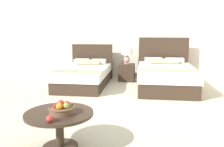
% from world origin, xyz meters
% --- Properties ---
extents(ground_plane, '(10.30, 9.62, 0.02)m').
position_xyz_m(ground_plane, '(0.00, 0.00, -0.01)').
color(ground_plane, beige).
extents(wall_back, '(10.30, 0.12, 2.68)m').
position_xyz_m(wall_back, '(0.00, 3.01, 1.34)').
color(wall_back, silver).
rests_on(wall_back, ground).
extents(bed_near_window, '(1.29, 2.19, 1.06)m').
position_xyz_m(bed_near_window, '(-1.07, 1.67, 0.28)').
color(bed_near_window, '#36281D').
rests_on(bed_near_window, ground).
extents(bed_near_corner, '(1.47, 2.13, 1.28)m').
position_xyz_m(bed_near_corner, '(1.07, 1.67, 0.33)').
color(bed_near_corner, '#36281D').
rests_on(bed_near_corner, ground).
extents(nightstand, '(0.46, 0.41, 0.51)m').
position_xyz_m(nightstand, '(-0.01, 2.44, 0.26)').
color(nightstand, '#36281D').
rests_on(nightstand, ground).
extents(table_lamp, '(0.32, 0.32, 0.47)m').
position_xyz_m(table_lamp, '(-0.01, 2.46, 0.82)').
color(table_lamp, tan).
rests_on(table_lamp, nightstand).
extents(coffee_table, '(0.86, 0.86, 0.48)m').
position_xyz_m(coffee_table, '(-0.41, -1.83, 0.36)').
color(coffee_table, '#36281D').
rests_on(coffee_table, ground).
extents(fruit_bowl, '(0.33, 0.33, 0.16)m').
position_xyz_m(fruit_bowl, '(-0.36, -1.87, 0.54)').
color(fruit_bowl, brown).
rests_on(fruit_bowl, coffee_table).
extents(loose_apple, '(0.08, 0.08, 0.08)m').
position_xyz_m(loose_apple, '(-0.39, -2.16, 0.52)').
color(loose_apple, '#BD3431').
rests_on(loose_apple, coffee_table).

